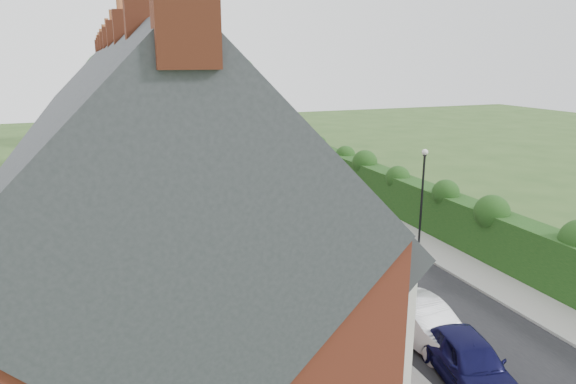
# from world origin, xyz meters

# --- Properties ---
(ground) EXTENTS (140.00, 140.00, 0.00)m
(ground) POSITION_xyz_m (0.00, 0.00, 0.00)
(ground) COLOR #2D4C1E
(ground) RESTS_ON ground
(road) EXTENTS (6.00, 58.00, 0.02)m
(road) POSITION_xyz_m (-0.50, 11.00, 0.01)
(road) COLOR black
(road) RESTS_ON ground
(pavement_hedge_side) EXTENTS (2.20, 58.00, 0.12)m
(pavement_hedge_side) POSITION_xyz_m (3.60, 11.00, 0.06)
(pavement_hedge_side) COLOR #989590
(pavement_hedge_side) RESTS_ON ground
(pavement_house_side) EXTENTS (1.70, 58.00, 0.12)m
(pavement_house_side) POSITION_xyz_m (-4.35, 11.00, 0.06)
(pavement_house_side) COLOR #989590
(pavement_house_side) RESTS_ON ground
(kerb_hedge_side) EXTENTS (0.18, 58.00, 0.13)m
(kerb_hedge_side) POSITION_xyz_m (2.55, 11.00, 0.07)
(kerb_hedge_side) COLOR #989993
(kerb_hedge_side) RESTS_ON ground
(kerb_house_side) EXTENTS (0.18, 58.00, 0.13)m
(kerb_house_side) POSITION_xyz_m (-3.55, 11.00, 0.07)
(kerb_house_side) COLOR #989993
(kerb_house_side) RESTS_ON ground
(hedge) EXTENTS (2.10, 58.00, 2.85)m
(hedge) POSITION_xyz_m (5.40, 11.00, 1.60)
(hedge) COLOR #113510
(hedge) RESTS_ON ground
(terrace_row) EXTENTS (9.05, 40.50, 11.50)m
(terrace_row) POSITION_xyz_m (-10.87, 9.98, 4.47)
(terrace_row) COLOR #9B3C27
(terrace_row) RESTS_ON ground
(garden_wall_row) EXTENTS (0.35, 40.35, 1.10)m
(garden_wall_row) POSITION_xyz_m (-5.35, 10.00, 0.46)
(garden_wall_row) COLOR brown
(garden_wall_row) RESTS_ON ground
(lamppost) EXTENTS (0.32, 0.32, 5.16)m
(lamppost) POSITION_xyz_m (3.40, 4.00, 3.30)
(lamppost) COLOR black
(lamppost) RESTS_ON ground
(tree_far_left) EXTENTS (7.14, 6.80, 9.29)m
(tree_far_left) POSITION_xyz_m (-2.65, 40.08, 5.71)
(tree_far_left) COLOR #332316
(tree_far_left) RESTS_ON ground
(tree_far_right) EXTENTS (7.98, 7.60, 10.31)m
(tree_far_right) POSITION_xyz_m (3.39, 42.08, 6.31)
(tree_far_right) COLOR #332316
(tree_far_right) RESTS_ON ground
(tree_far_back) EXTENTS (8.40, 8.00, 10.82)m
(tree_far_back) POSITION_xyz_m (-8.59, 43.08, 6.62)
(tree_far_back) COLOR #332316
(tree_far_back) RESTS_ON ground
(car_navy) EXTENTS (2.66, 4.72, 1.52)m
(car_navy) POSITION_xyz_m (-2.28, -6.64, 0.76)
(car_navy) COLOR #0B0B34
(car_navy) RESTS_ON ground
(car_silver_a) EXTENTS (1.95, 4.66, 1.50)m
(car_silver_a) POSITION_xyz_m (-2.21, -4.20, 0.75)
(car_silver_a) COLOR silver
(car_silver_a) RESTS_ON ground
(car_silver_b) EXTENTS (3.01, 5.89, 1.59)m
(car_silver_b) POSITION_xyz_m (-3.00, 3.72, 0.80)
(car_silver_b) COLOR #9EA1A5
(car_silver_b) RESTS_ON ground
(car_white) EXTENTS (2.80, 4.85, 1.32)m
(car_white) POSITION_xyz_m (-2.05, 8.70, 0.66)
(car_white) COLOR silver
(car_white) RESTS_ON ground
(car_green) EXTENTS (1.89, 4.31, 1.44)m
(car_green) POSITION_xyz_m (-1.60, 13.60, 0.72)
(car_green) COLOR #103822
(car_green) RESTS_ON ground
(car_red) EXTENTS (1.98, 4.87, 1.57)m
(car_red) POSITION_xyz_m (-2.15, 18.91, 0.79)
(car_red) COLOR maroon
(car_red) RESTS_ON ground
(car_beige) EXTENTS (2.61, 4.83, 1.29)m
(car_beige) POSITION_xyz_m (-1.82, 27.40, 0.64)
(car_beige) COLOR tan
(car_beige) RESTS_ON ground
(car_grey) EXTENTS (2.67, 4.86, 1.34)m
(car_grey) POSITION_xyz_m (-2.11, 31.22, 0.67)
(car_grey) COLOR #5B5D63
(car_grey) RESTS_ON ground
(car_black) EXTENTS (2.05, 3.93, 1.27)m
(car_black) POSITION_xyz_m (-3.00, 36.77, 0.64)
(car_black) COLOR black
(car_black) RESTS_ON ground
(horse) EXTENTS (1.25, 1.86, 1.44)m
(horse) POSITION_xyz_m (-0.80, 13.90, 0.72)
(horse) COLOR #422618
(horse) RESTS_ON ground
(horse_cart) EXTENTS (1.36, 3.01, 2.17)m
(horse_cart) POSITION_xyz_m (-0.80, 15.74, 1.24)
(horse_cart) COLOR black
(horse_cart) RESTS_ON ground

